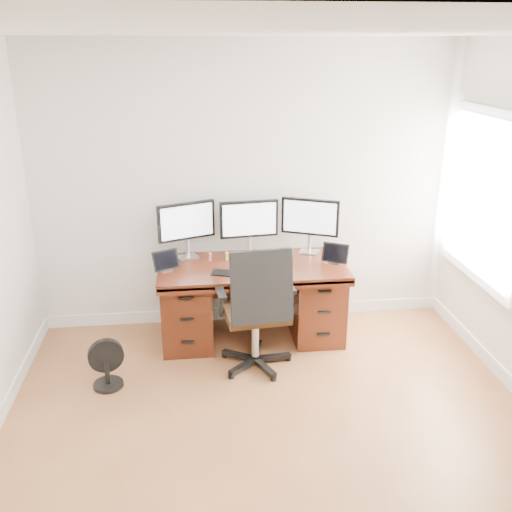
{
  "coord_description": "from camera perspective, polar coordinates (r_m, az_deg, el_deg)",
  "views": [
    {
      "loc": [
        -0.52,
        -2.99,
        2.65
      ],
      "look_at": [
        0.0,
        1.5,
        0.95
      ],
      "focal_mm": 40.0,
      "sensor_mm": 36.0,
      "label": 1
    }
  ],
  "objects": [
    {
      "name": "office_chair",
      "position": [
        4.86,
        0.06,
        -7.31
      ],
      "size": [
        0.67,
        0.66,
        1.14
      ],
      "rotation": [
        0.0,
        0.0,
        0.1
      ],
      "color": "black",
      "rests_on": "ground"
    },
    {
      "name": "floor_fan",
      "position": [
        4.85,
        -14.74,
        -10.47
      ],
      "size": [
        0.29,
        0.24,
        0.42
      ],
      "rotation": [
        0.0,
        0.0,
        0.23
      ],
      "color": "black",
      "rests_on": "ground"
    },
    {
      "name": "monitor_right",
      "position": [
        5.41,
        5.43,
        3.71
      ],
      "size": [
        0.52,
        0.26,
        0.53
      ],
      "rotation": [
        0.0,
        0.0,
        -0.43
      ],
      "color": "silver",
      "rests_on": "desk"
    },
    {
      "name": "tablet_right",
      "position": [
        5.23,
        7.96,
        0.12
      ],
      "size": [
        0.24,
        0.18,
        0.19
      ],
      "rotation": [
        0.0,
        0.0,
        -0.51
      ],
      "color": "silver",
      "rests_on": "desk"
    },
    {
      "name": "ground",
      "position": [
        4.03,
        2.62,
        -20.56
      ],
      "size": [
        4.5,
        4.5,
        0.0
      ],
      "primitive_type": "plane",
      "color": "#935F38",
      "rests_on": "ground"
    },
    {
      "name": "figurine_purple",
      "position": [
        5.33,
        2.14,
        0.26
      ],
      "size": [
        0.03,
        0.03,
        0.08
      ],
      "color": "#9C6DCC",
      "rests_on": "desk"
    },
    {
      "name": "monitor_left",
      "position": [
        5.29,
        -6.97,
        3.28
      ],
      "size": [
        0.53,
        0.23,
        0.53
      ],
      "rotation": [
        0.0,
        0.0,
        0.37
      ],
      "color": "silver",
      "rests_on": "desk"
    },
    {
      "name": "back_wall",
      "position": [
        5.42,
        -0.92,
        6.75
      ],
      "size": [
        4.0,
        0.1,
        2.7
      ],
      "primitive_type": "cube",
      "color": "silver",
      "rests_on": "ground"
    },
    {
      "name": "keyboard",
      "position": [
        4.99,
        -0.19,
        -1.65
      ],
      "size": [
        0.28,
        0.2,
        0.01
      ],
      "primitive_type": "cube",
      "rotation": [
        0.0,
        0.0,
        -0.42
      ],
      "color": "silver",
      "rests_on": "desk"
    },
    {
      "name": "figurine_blue",
      "position": [
        5.35,
        3.55,
        0.31
      ],
      "size": [
        0.03,
        0.03,
        0.08
      ],
      "color": "#5B95F2",
      "rests_on": "desk"
    },
    {
      "name": "trackpad",
      "position": [
        5.05,
        2.4,
        -1.45
      ],
      "size": [
        0.15,
        0.15,
        0.01
      ],
      "primitive_type": "cube",
      "rotation": [
        0.0,
        0.0,
        -0.06
      ],
      "color": "silver",
      "rests_on": "desk"
    },
    {
      "name": "desk",
      "position": [
        5.34,
        -0.41,
        -4.26
      ],
      "size": [
        1.7,
        0.8,
        0.75
      ],
      "color": "#41190D",
      "rests_on": "ground"
    },
    {
      "name": "tablet_left",
      "position": [
        5.08,
        -8.99,
        -0.57
      ],
      "size": [
        0.24,
        0.17,
        0.19
      ],
      "rotation": [
        0.0,
        0.0,
        0.46
      ],
      "color": "silver",
      "rests_on": "desk"
    },
    {
      "name": "figurine_brown",
      "position": [
        5.28,
        -4.63,
        -0.02
      ],
      "size": [
        0.03,
        0.03,
        0.08
      ],
      "color": "brown",
      "rests_on": "desk"
    },
    {
      "name": "monitor_center",
      "position": [
        5.32,
        -0.7,
        3.52
      ],
      "size": [
        0.55,
        0.16,
        0.53
      ],
      "rotation": [
        0.0,
        0.0,
        0.1
      ],
      "color": "silver",
      "rests_on": "desk"
    },
    {
      "name": "drawing_tablet",
      "position": [
        5.0,
        -3.13,
        -1.69
      ],
      "size": [
        0.26,
        0.2,
        0.01
      ],
      "primitive_type": "cube",
      "rotation": [
        0.0,
        0.0,
        -0.29
      ],
      "color": "black",
      "rests_on": "desk"
    },
    {
      "name": "figurine_pink",
      "position": [
        5.29,
        -1.85,
        0.09
      ],
      "size": [
        0.03,
        0.03,
        0.08
      ],
      "color": "pink",
      "rests_on": "desk"
    },
    {
      "name": "figurine_orange",
      "position": [
        5.28,
        -2.93,
        0.05
      ],
      "size": [
        0.03,
        0.03,
        0.08
      ],
      "color": "gold",
      "rests_on": "desk"
    },
    {
      "name": "phone",
      "position": [
        5.13,
        -0.98,
        -1.04
      ],
      "size": [
        0.16,
        0.11,
        0.01
      ],
      "primitive_type": "cube",
      "rotation": [
        0.0,
        0.0,
        -0.3
      ],
      "color": "black",
      "rests_on": "desk"
    },
    {
      "name": "figurine_yellow",
      "position": [
        5.31,
        0.45,
        0.19
      ],
      "size": [
        0.03,
        0.03,
        0.08
      ],
      "color": "#D4CF6E",
      "rests_on": "desk"
    }
  ]
}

